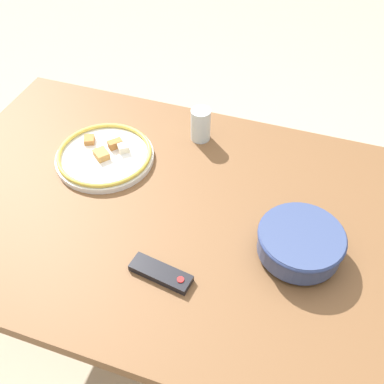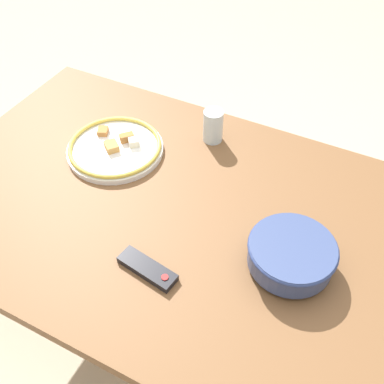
# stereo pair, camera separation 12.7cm
# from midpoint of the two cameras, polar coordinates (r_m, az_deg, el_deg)

# --- Properties ---
(ground_plane) EXTENTS (8.00, 8.00, 0.00)m
(ground_plane) POSITION_cam_midpoint_polar(r_m,az_deg,el_deg) (1.90, -2.63, -16.66)
(ground_plane) COLOR #B7A88E
(dining_table) EXTENTS (1.60, 0.97, 0.71)m
(dining_table) POSITION_cam_midpoint_polar(r_m,az_deg,el_deg) (1.36, -3.52, -4.42)
(dining_table) COLOR brown
(dining_table) RESTS_ON ground_plane
(noodle_bowl) EXTENTS (0.23, 0.23, 0.08)m
(noodle_bowl) POSITION_cam_midpoint_polar(r_m,az_deg,el_deg) (1.20, 10.67, -6.44)
(noodle_bowl) COLOR #384775
(noodle_bowl) RESTS_ON dining_table
(food_plate) EXTENTS (0.32, 0.32, 0.04)m
(food_plate) POSITION_cam_midpoint_polar(r_m,az_deg,el_deg) (1.50, -13.41, 4.45)
(food_plate) COLOR white
(food_plate) RESTS_ON dining_table
(tv_remote) EXTENTS (0.17, 0.08, 0.02)m
(tv_remote) POSITION_cam_midpoint_polar(r_m,az_deg,el_deg) (1.18, -7.11, -10.37)
(tv_remote) COLOR black
(tv_remote) RESTS_ON dining_table
(drinking_glass) EXTENTS (0.07, 0.07, 0.11)m
(drinking_glass) POSITION_cam_midpoint_polar(r_m,az_deg,el_deg) (1.51, -1.32, 8.45)
(drinking_glass) COLOR silver
(drinking_glass) RESTS_ON dining_table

